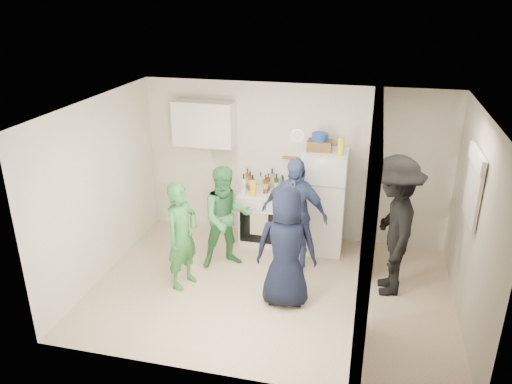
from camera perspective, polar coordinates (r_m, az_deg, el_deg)
floor at (r=6.91m, az=1.70°, el=-11.10°), size 4.80×4.80×0.00m
wall_back at (r=7.87m, az=4.35°, el=3.30°), size 4.80×0.00×4.80m
wall_front at (r=4.85m, az=-2.31°, el=-9.53°), size 4.80×0.00×4.80m
wall_left at (r=7.15m, az=-17.37°, el=0.30°), size 0.00×3.40×3.40m
wall_right at (r=6.33m, az=23.66°, el=-3.49°), size 0.00×3.40×3.40m
ceiling at (r=5.92m, az=1.98°, el=9.56°), size 4.80×4.80×0.00m
partition_pier_back at (r=7.22m, az=12.99°, el=1.00°), size 0.12×1.20×2.50m
partition_pier_front at (r=5.22m, az=12.42°, el=-7.55°), size 0.12×1.20×2.50m
partition_header at (r=5.85m, az=13.62°, el=6.78°), size 0.12×1.00×0.40m
stove at (r=7.95m, az=0.91°, el=-2.82°), size 0.72×0.60×0.86m
upper_cabinet at (r=7.86m, az=-5.96°, el=7.79°), size 0.95×0.34×0.70m
fridge at (r=7.64m, az=7.66°, el=-1.10°), size 0.65×0.64×1.59m
wicker_basket at (r=7.40m, az=7.27°, el=5.32°), size 0.35×0.25×0.15m
blue_bowl at (r=7.36m, az=7.32°, el=6.28°), size 0.24×0.24×0.11m
yellow_cup_stack_top at (r=7.22m, az=9.69°, el=5.15°), size 0.09×0.09×0.25m
wall_clock at (r=7.71m, az=4.79°, el=6.39°), size 0.22×0.02×0.22m
spice_shelf at (r=7.79m, az=4.31°, el=3.88°), size 0.35×0.08×0.03m
nook_window at (r=6.36m, az=23.76°, el=0.54°), size 0.03×0.70×0.80m
nook_window_frame at (r=6.36m, az=23.63°, el=0.55°), size 0.04×0.76×0.86m
nook_valance at (r=6.24m, az=23.89°, el=3.56°), size 0.04×0.82×0.18m
yellow_cup_stack_stove at (r=7.55m, az=-0.32°, el=0.39°), size 0.09×0.09×0.25m
red_cup at (r=7.53m, az=2.23°, el=-0.24°), size 0.09×0.09×0.12m
person_green_left at (r=6.73m, az=-8.45°, el=-5.01°), size 0.51×0.63×1.49m
person_green_center at (r=7.15m, az=-3.40°, el=-2.93°), size 0.92×0.86×1.52m
person_denim at (r=7.07m, az=4.35°, el=-2.57°), size 1.05×0.60×1.68m
person_navy at (r=6.27m, az=3.50°, el=-6.40°), size 0.83×0.59×1.59m
person_nook at (r=6.69m, az=15.35°, el=-3.83°), size 0.81×1.28×1.90m
bottle_a at (r=7.87m, az=-0.99°, el=1.62°), size 0.06×0.06×0.33m
bottle_b at (r=7.69m, az=-0.38°, el=0.95°), size 0.07×0.07×0.29m
bottle_c at (r=7.86m, az=0.53°, el=1.37°), size 0.06×0.06×0.27m
bottle_d at (r=7.66m, az=1.12°, el=0.90°), size 0.08×0.08×0.30m
bottle_e at (r=7.87m, az=1.86°, el=1.58°), size 0.08×0.08×0.32m
bottle_f at (r=7.71m, az=2.36°, el=1.07°), size 0.07×0.07×0.31m
bottle_g at (r=7.83m, az=2.99°, el=1.13°), size 0.08×0.08×0.24m
bottle_h at (r=7.65m, az=-1.42°, el=0.96°), size 0.08×0.08×0.32m
bottle_i at (r=7.79m, az=1.40°, el=1.19°), size 0.06×0.06×0.28m
bottle_j at (r=7.56m, az=3.09°, el=0.69°), size 0.07×0.07×0.32m
bottle_k at (r=7.80m, az=-0.67°, el=1.34°), size 0.07×0.07×0.30m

